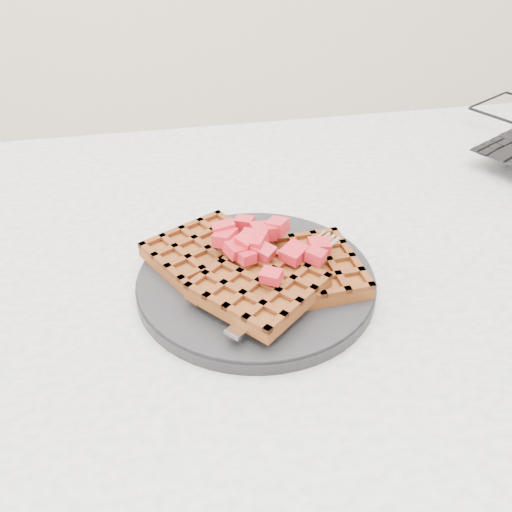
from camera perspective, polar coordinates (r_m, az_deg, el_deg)
The scene contains 5 objects.
table at distance 0.72m, azimuth 9.31°, elevation -7.74°, with size 1.20×0.80×0.75m.
plate at distance 0.59m, azimuth -0.00°, elevation -2.50°, with size 0.25×0.25×0.02m, color black.
waffles at distance 0.58m, azimuth 0.09°, elevation -1.24°, with size 0.22×0.22×0.03m.
strawberry_pile at distance 0.57m, azimuth -0.00°, elevation 1.15°, with size 0.15×0.15×0.02m, color #A20010, non-canonical shape.
fork at distance 0.56m, azimuth 3.70°, elevation -2.84°, with size 0.02×0.18×0.02m, color silver, non-canonical shape.
Camera 1 is at (-0.21, -0.48, 1.13)m, focal length 40.00 mm.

